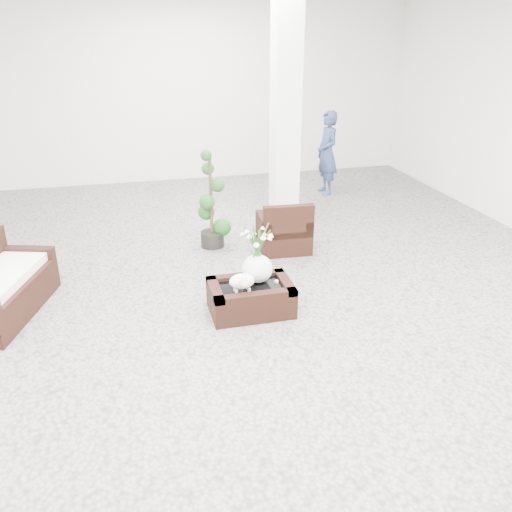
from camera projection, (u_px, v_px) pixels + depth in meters
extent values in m
plane|color=gray|center=(254.00, 302.00, 6.21)|extent=(11.00, 11.00, 0.00)
cube|color=white|center=(286.00, 108.00, 8.26)|extent=(0.40, 0.40, 3.50)
cube|color=black|center=(251.00, 299.00, 5.94)|extent=(0.90, 0.60, 0.31)
ellipsoid|color=white|center=(242.00, 283.00, 5.72)|extent=(0.28, 0.23, 0.21)
cylinder|color=white|center=(276.00, 281.00, 5.96)|extent=(0.04, 0.04, 0.03)
cube|color=black|center=(284.00, 225.00, 7.51)|extent=(0.73, 0.70, 0.73)
imported|color=navy|center=(327.00, 153.00, 9.84)|extent=(0.39, 0.57, 1.52)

